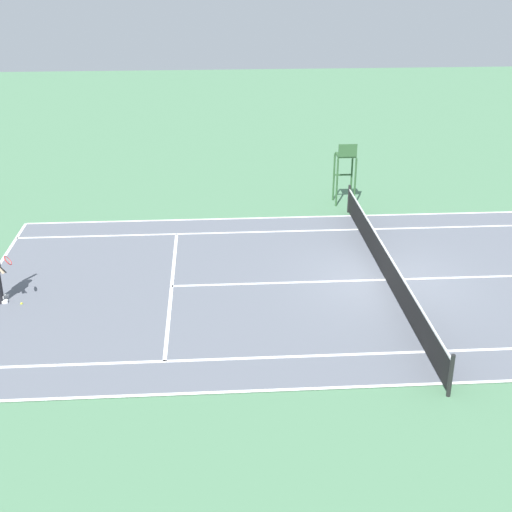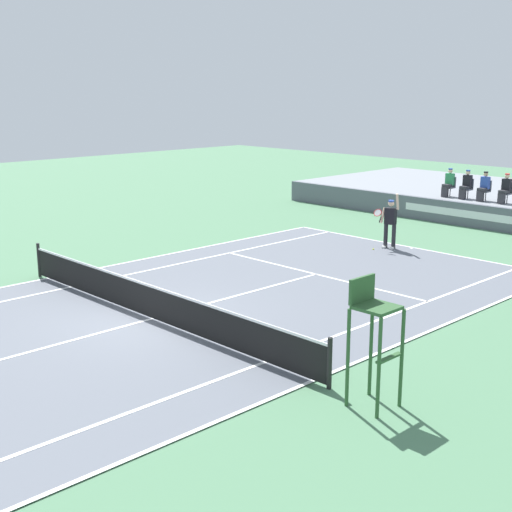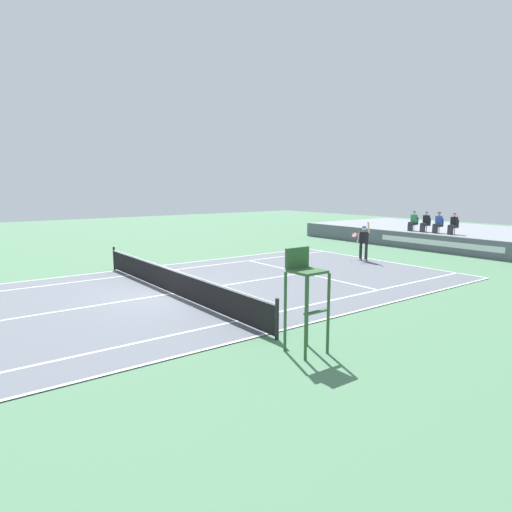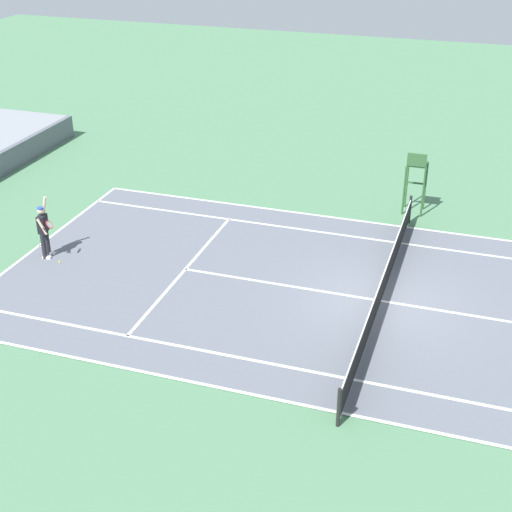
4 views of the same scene
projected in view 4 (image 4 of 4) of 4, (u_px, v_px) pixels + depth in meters
name	position (u px, v px, depth m)	size (l,w,h in m)	color
ground_plane	(381.00, 302.00, 22.36)	(80.00, 80.00, 0.00)	#4C7A56
court	(381.00, 301.00, 22.35)	(11.08, 23.88, 0.03)	slate
net	(382.00, 287.00, 22.12)	(11.98, 0.10, 1.07)	black
tennis_player	(44.00, 230.00, 24.50)	(0.75, 0.72, 2.08)	#232328
tennis_ball	(60.00, 262.00, 24.56)	(0.07, 0.07, 0.07)	#D1E533
umpire_chair	(416.00, 174.00, 27.49)	(0.77, 0.77, 2.44)	#2D562D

